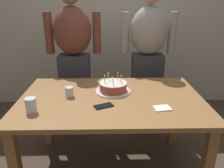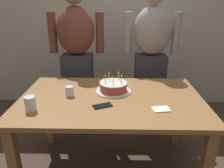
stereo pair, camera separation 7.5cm
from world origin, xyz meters
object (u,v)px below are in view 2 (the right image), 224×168
Objects in this scene: cell_phone at (102,106)px; birthday_cake at (113,88)px; water_glass_far at (70,91)px; napkin_stack at (161,109)px; person_man_bearded at (77,58)px; water_glass_near at (30,104)px; person_woman_cardigan at (151,59)px.

birthday_cake is at bearing 50.09° from cell_phone.
napkin_stack is at bearing -17.84° from water_glass_far.
cell_phone is (0.28, -0.19, -0.04)m from water_glass_far.
person_man_bearded is (-0.06, 0.73, 0.09)m from water_glass_far.
birthday_cake is 2.46× the size of napkin_stack.
water_glass_far is 0.76m from napkin_stack.
napkin_stack is at bearing 128.81° from person_man_bearded.
water_glass_near reaches higher than water_glass_far.
water_glass_near is 0.07× the size of person_man_bearded.
water_glass_near is at bearing 45.23° from person_woman_cardigan.
cell_phone is at bearing 110.38° from person_man_bearded.
birthday_cake is 0.77m from person_man_bearded.
cell_phone is 0.09× the size of person_woman_cardigan.
cell_phone and napkin_stack have the same top height.
person_woman_cardigan reaches higher than napkin_stack.
water_glass_near is 0.52m from cell_phone.
water_glass_far is (-0.36, -0.10, 0.00)m from birthday_cake.
cell_phone is at bearing 9.24° from water_glass_near.
water_glass_near is (-0.59, -0.37, 0.02)m from birthday_cake.
napkin_stack is at bearing 86.98° from person_woman_cardigan.
person_woman_cardigan reaches higher than birthday_cake.
birthday_cake is at bearing 137.33° from napkin_stack.
cell_phone is 1.05m from person_woman_cardigan.
water_glass_near is 1.42m from person_woman_cardigan.
water_glass_far is 1.07m from person_woman_cardigan.
water_glass_far is at bearing 43.63° from person_woman_cardigan.
water_glass_far is 0.34m from cell_phone.
napkin_stack is 0.07× the size of person_man_bearded.
birthday_cake is at bearing 31.81° from water_glass_near.
cell_phone is 1.16× the size of napkin_stack.
birthday_cake is 3.59× the size of water_glass_far.
person_woman_cardigan is at bearing 86.98° from napkin_stack.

